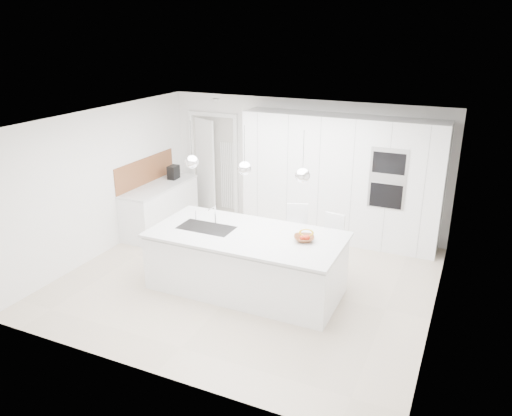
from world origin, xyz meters
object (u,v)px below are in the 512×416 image
at_px(island_base, 245,264).
at_px(fruit_bowl, 304,238).
at_px(bar_stool_right, 331,248).
at_px(bar_stool_left, 294,238).
at_px(espresso_machine, 173,172).

xyz_separation_m(island_base, fruit_bowl, (0.85, 0.15, 0.51)).
bearing_deg(bar_stool_right, bar_stool_left, -177.48).
distance_m(island_base, espresso_machine, 3.27).
height_order(island_base, bar_stool_right, bar_stool_right).
relative_size(island_base, fruit_bowl, 9.63).
bearing_deg(island_base, bar_stool_right, 39.72).
distance_m(island_base, fruit_bowl, 1.00).
height_order(island_base, fruit_bowl, fruit_bowl).
distance_m(fruit_bowl, espresso_machine, 3.85).
bearing_deg(espresso_machine, bar_stool_right, -20.18).
height_order(fruit_bowl, espresso_machine, espresso_machine).
distance_m(fruit_bowl, bar_stool_right, 0.86).
distance_m(espresso_machine, bar_stool_left, 3.15).
relative_size(fruit_bowl, espresso_machine, 1.10).
distance_m(espresso_machine, bar_stool_right, 3.79).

